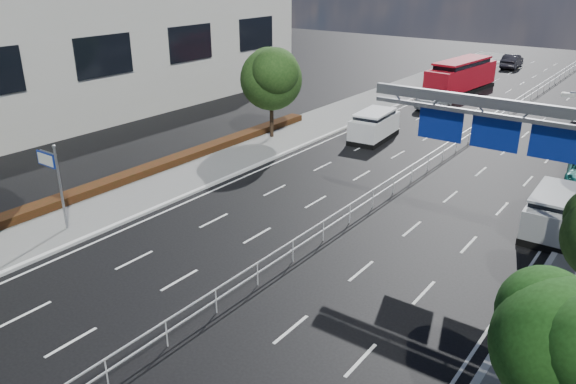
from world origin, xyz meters
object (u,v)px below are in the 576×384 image
Objects in this scene: overhead_gantry at (513,130)px; silver_minivan at (555,212)px; near_car_dark at (512,61)px; red_bus at (461,75)px; toilet_sign at (52,171)px; near_car_silver at (435,98)px; white_minivan at (374,126)px.

overhead_gantry is 2.05× the size of silver_minivan.
red_bus is at bearing 86.45° from near_car_dark.
silver_minivan is (19.25, 13.70, -1.94)m from toilet_sign.
near_car_silver is 25.02m from near_car_dark.
near_car_dark is at bearing 95.42° from red_bus.
near_car_silver is 24.88m from silver_minivan.
white_minivan is at bearing 136.12° from overhead_gantry.
red_bus is at bearing 87.56° from white_minivan.
red_bus is at bearing 84.04° from toilet_sign.
silver_minivan is (14.43, -20.27, 0.16)m from near_car_silver.
overhead_gantry is at bearing 118.28° from near_car_silver.
silver_minivan is at bearing 66.85° from overhead_gantry.
toilet_sign is at bearing 81.92° from near_car_silver.
near_car_dark is (-0.45, 25.01, -0.02)m from near_car_silver.
overhead_gantry is 2.06× the size of white_minivan.
near_car_dark is at bearing 105.23° from overhead_gantry.
toilet_sign reaches higher than near_car_silver.
overhead_gantry reaches higher than toilet_sign.
near_car_dark is (-0.76, 36.84, -0.20)m from white_minivan.
white_minivan is 11.83m from near_car_silver.
silver_minivan is at bearing -35.60° from white_minivan.
near_car_dark is at bearing 106.42° from silver_minivan.
silver_minivan is (14.13, -8.44, -0.02)m from white_minivan.
near_car_dark is (0.03, 17.42, -0.86)m from red_bus.
red_bus is at bearing 116.38° from silver_minivan.
red_bus is at bearing 112.96° from overhead_gantry.
overhead_gantry is 6.07m from silver_minivan.
red_bus is (-0.78, 19.42, 0.65)m from white_minivan.
red_bus is 2.20× the size of silver_minivan.
near_car_silver is at bearing 81.92° from toilet_sign.
silver_minivan reaches higher than near_car_silver.
overhead_gantry is 2.05× the size of near_car_silver.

